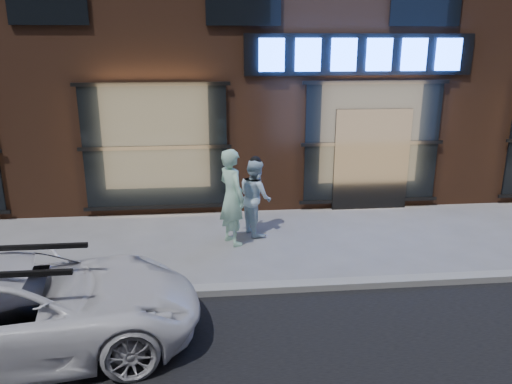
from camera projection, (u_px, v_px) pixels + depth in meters
ground at (441, 283)px, 8.37m from camera, size 90.00×90.00×0.00m
curb at (442, 279)px, 8.36m from camera, size 60.00×0.25×0.12m
man_bowtie at (232, 197)px, 9.75m from camera, size 0.74×0.84×1.93m
man_cap at (255, 197)px, 10.33m from camera, size 0.81×0.92×1.59m
white_suv at (21, 309)px, 6.33m from camera, size 4.82×2.85×1.26m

